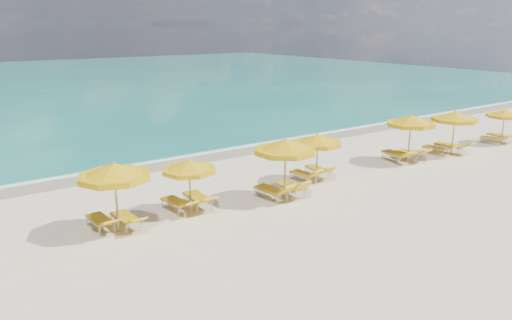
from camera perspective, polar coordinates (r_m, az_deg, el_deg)
ground_plane at (r=20.64m, az=2.44°, el=-4.11°), size 120.00×120.00×0.00m
ocean at (r=64.79m, az=-24.99°, el=7.79°), size 120.00×80.00×0.30m
wet_sand_band at (r=26.59m, az=-7.44°, el=0.22°), size 120.00×2.60×0.01m
foam_line at (r=27.28m, az=-8.24°, el=0.58°), size 120.00×1.20×0.03m
whitecap_near at (r=33.56m, az=-24.51°, el=2.11°), size 14.00×0.36×0.05m
whitecap_far at (r=44.64m, az=-8.59°, el=6.27°), size 18.00×0.30×0.05m
umbrella_2 at (r=17.12m, az=-15.91°, el=-1.34°), size 2.53×2.53×2.49m
umbrella_3 at (r=18.47m, az=-7.64°, el=-0.76°), size 2.29×2.29×2.09m
umbrella_4 at (r=19.64m, az=3.37°, el=1.51°), size 3.21×3.21×2.56m
umbrella_5 at (r=22.23m, az=7.06°, el=2.26°), size 2.80×2.80×2.21m
umbrella_6 at (r=26.35m, az=17.30°, el=4.28°), size 3.18×3.18×2.50m
umbrella_7 at (r=28.60m, az=21.80°, el=4.61°), size 2.65×2.65×2.45m
umbrella_8 at (r=32.70m, az=26.55°, el=4.76°), size 2.70×2.70×2.09m
lounger_2_left at (r=18.07m, az=-17.31°, el=-6.98°), size 0.66×1.82×0.69m
lounger_2_right at (r=18.01m, az=-14.57°, el=-6.83°), size 0.69×1.87×0.70m
lounger_3_left at (r=19.14m, az=-9.02°, el=-5.18°), size 0.75×1.89×0.68m
lounger_3_right at (r=19.46m, az=-6.66°, el=-4.69°), size 0.78×2.01×0.75m
lounger_4_left at (r=20.17m, az=1.82°, el=-3.86°), size 0.85×1.95×0.87m
lounger_4_right at (r=20.63m, az=3.96°, el=-3.46°), size 0.74×1.84×0.89m
lounger_5_left at (r=22.50m, az=5.48°, el=-1.95°), size 0.63×1.71×0.78m
lounger_5_right at (r=23.29m, az=7.09°, el=-1.38°), size 0.88×1.89×0.74m
lounger_6_left at (r=26.60m, az=15.67°, el=0.32°), size 1.04×2.10×0.83m
lounger_6_right at (r=27.21m, az=17.23°, el=0.49°), size 0.63×1.85×0.79m
lounger_7_left at (r=28.83m, az=19.89°, el=1.03°), size 0.80×1.82×0.63m
lounger_7_right at (r=29.49m, az=21.28°, el=1.27°), size 1.04×2.15×0.76m
lounger_8_left at (r=32.63m, az=25.40°, el=2.02°), size 0.83×1.71×0.69m
lounger_8_right at (r=33.50m, az=26.10°, el=2.29°), size 0.67×1.79×0.81m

